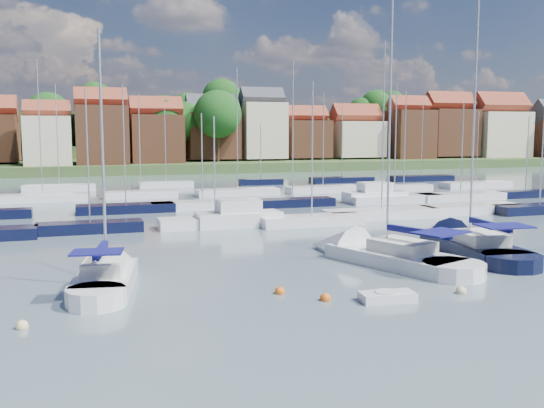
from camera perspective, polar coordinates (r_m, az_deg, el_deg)
name	(u,v)px	position (r m, az deg, el deg)	size (l,w,h in m)	color
ground	(239,199)	(70.80, -3.10, 0.48)	(260.00, 260.00, 0.00)	#495A64
sailboat_left	(108,276)	(32.71, -15.16, -6.57)	(4.38, 10.49, 13.90)	silver
sailboat_centre	(372,254)	(37.60, 9.38, -4.71)	(7.82, 13.24, 17.43)	silver
sailboat_navy	(460,244)	(42.28, 17.25, -3.65)	(4.79, 13.31, 17.96)	black
tender	(387,297)	(28.82, 10.81, -8.58)	(2.64, 1.44, 0.55)	silver
buoy_a	(22,329)	(26.57, -22.45, -10.79)	(0.51, 0.51, 0.51)	beige
buoy_b	(325,300)	(28.61, 5.05, -9.04)	(0.52, 0.52, 0.52)	#D85914
buoy_c	(280,294)	(29.65, 0.74, -8.44)	(0.51, 0.51, 0.51)	#D85914
buoy_d	(461,293)	(31.10, 17.37, -8.03)	(0.52, 0.52, 0.52)	beige
buoy_e	(403,250)	(41.15, 12.22, -4.27)	(0.48, 0.48, 0.48)	beige
marina_field	(267,199)	(66.64, -0.45, 0.47)	(79.62, 41.41, 15.93)	silver
far_shore_town	(157,144)	(162.01, -10.75, 5.57)	(212.46, 90.00, 22.27)	#38552A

